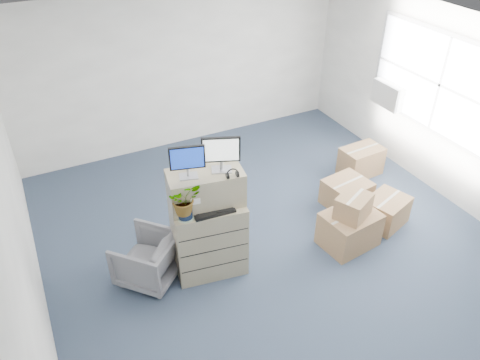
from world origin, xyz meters
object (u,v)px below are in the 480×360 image
keyboard (214,211)px  potted_plant (184,202)px  filing_cabinet_lower (209,238)px  monitor_right (221,152)px  monitor_left (187,160)px  office_chair (147,257)px  water_bottle (214,195)px

keyboard → potted_plant: (-0.33, 0.05, 0.22)m
filing_cabinet_lower → monitor_right: bearing=10.8°
filing_cabinet_lower → monitor_right: monitor_right is taller
monitor_right → potted_plant: 0.70m
filing_cabinet_lower → keyboard: 0.55m
keyboard → filing_cabinet_lower: bearing=99.2°
filing_cabinet_lower → potted_plant: potted_plant is taller
monitor_right → keyboard: monitor_right is taller
monitor_left → office_chair: monitor_left is taller
monitor_right → potted_plant: monitor_right is taller
monitor_left → potted_plant: (-0.13, -0.16, -0.43)m
filing_cabinet_lower → office_chair: bearing=175.2°
monitor_right → potted_plant: size_ratio=1.04×
potted_plant → office_chair: size_ratio=0.59×
office_chair → filing_cabinet_lower: bearing=123.0°
filing_cabinet_lower → potted_plant: bearing=-152.4°
monitor_right → water_bottle: (-0.12, -0.01, -0.56)m
monitor_right → keyboard: bearing=-117.5°
filing_cabinet_lower → office_chair: (-0.77, 0.19, -0.16)m
filing_cabinet_lower → monitor_right: size_ratio=2.36×
filing_cabinet_lower → water_bottle: 0.64m
filing_cabinet_lower → potted_plant: 0.82m
filing_cabinet_lower → keyboard: size_ratio=2.07×
potted_plant → filing_cabinet_lower: bearing=18.6°
monitor_right → filing_cabinet_lower: bearing=-156.5°
filing_cabinet_lower → monitor_left: 1.20m
potted_plant → office_chair: (-0.45, 0.30, -0.91)m
filing_cabinet_lower → monitor_left: bearing=174.7°
monitor_right → monitor_left: bearing=-164.5°
monitor_left → keyboard: 0.71m
potted_plant → office_chair: potted_plant is taller
filing_cabinet_lower → monitor_right: 1.22m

